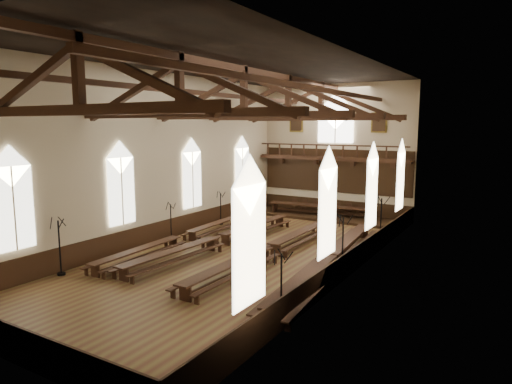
# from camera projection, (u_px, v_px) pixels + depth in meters

# --- Properties ---
(ground) EXTENTS (26.00, 26.00, 0.00)m
(ground) POSITION_uv_depth(u_px,v_px,m) (244.00, 255.00, 24.48)
(ground) COLOR brown
(ground) RESTS_ON ground
(room_walls) EXTENTS (26.00, 26.00, 26.00)m
(room_walls) POSITION_uv_depth(u_px,v_px,m) (244.00, 134.00, 23.54)
(room_walls) COLOR beige
(room_walls) RESTS_ON ground
(wainscot_band) EXTENTS (12.00, 26.00, 1.20)m
(wainscot_band) POSITION_uv_depth(u_px,v_px,m) (244.00, 244.00, 24.39)
(wainscot_band) COLOR #331C0F
(wainscot_band) RESTS_ON ground
(side_windows) EXTENTS (11.85, 19.80, 4.50)m
(side_windows) POSITION_uv_depth(u_px,v_px,m) (244.00, 186.00, 23.94)
(side_windows) COLOR white
(side_windows) RESTS_ON room_walls
(end_window) EXTENTS (2.80, 0.12, 3.80)m
(end_window) POSITION_uv_depth(u_px,v_px,m) (336.00, 121.00, 34.38)
(end_window) COLOR white
(end_window) RESTS_ON room_walls
(minstrels_gallery) EXTENTS (11.80, 1.24, 3.70)m
(minstrels_gallery) POSITION_uv_depth(u_px,v_px,m) (333.00, 165.00, 34.65)
(minstrels_gallery) COLOR #3A2012
(minstrels_gallery) RESTS_ON room_walls
(portraits) EXTENTS (7.75, 0.09, 1.45)m
(portraits) POSITION_uv_depth(u_px,v_px,m) (336.00, 123.00, 34.39)
(portraits) COLOR brown
(portraits) RESTS_ON room_walls
(roof_trusses) EXTENTS (11.70, 25.70, 2.80)m
(roof_trusses) POSITION_uv_depth(u_px,v_px,m) (244.00, 99.00, 23.29)
(roof_trusses) COLOR #3A2012
(roof_trusses) RESTS_ON room_walls
(refectory_row_a) EXTENTS (1.60, 13.67, 0.67)m
(refectory_row_a) POSITION_uv_depth(u_px,v_px,m) (183.00, 237.00, 26.50)
(refectory_row_a) COLOR #3A2012
(refectory_row_a) RESTS_ON ground
(refectory_row_b) EXTENTS (1.81, 14.21, 0.72)m
(refectory_row_b) POSITION_uv_depth(u_px,v_px,m) (219.00, 239.00, 25.81)
(refectory_row_b) COLOR #3A2012
(refectory_row_b) RESTS_ON ground
(refectory_row_c) EXTENTS (1.53, 14.25, 0.73)m
(refectory_row_c) POSITION_uv_depth(u_px,v_px,m) (270.00, 249.00, 23.73)
(refectory_row_c) COLOR #3A2012
(refectory_row_c) RESTS_ON ground
(refectory_row_d) EXTENTS (2.24, 14.79, 0.78)m
(refectory_row_d) POSITION_uv_depth(u_px,v_px,m) (330.00, 258.00, 21.89)
(refectory_row_d) COLOR #3A2012
(refectory_row_d) RESTS_ON ground
(dais) EXTENTS (11.40, 2.83, 0.19)m
(dais) POSITION_uv_depth(u_px,v_px,m) (322.00, 217.00, 34.32)
(dais) COLOR #331C0F
(dais) RESTS_ON ground
(high_table) EXTENTS (8.28, 1.79, 0.77)m
(high_table) POSITION_uv_depth(u_px,v_px,m) (322.00, 207.00, 34.21)
(high_table) COLOR #3A2012
(high_table) RESTS_ON dais
(high_chairs) EXTENTS (5.82, 0.42, 0.96)m
(high_chairs) POSITION_uv_depth(u_px,v_px,m) (326.00, 207.00, 34.90)
(high_chairs) COLOR #3A2012
(high_chairs) RESTS_ON dais
(candelabrum_left_near) EXTENTS (0.79, 0.83, 2.74)m
(candelabrum_left_near) POSITION_uv_depth(u_px,v_px,m) (60.00, 258.00, 21.09)
(candelabrum_left_near) COLOR black
(candelabrum_left_near) RESTS_ON ground
(candelabrum_left_mid) EXTENTS (0.69, 0.69, 2.33)m
(candelabrum_left_mid) POSITION_uv_depth(u_px,v_px,m) (171.00, 229.00, 27.59)
(candelabrum_left_mid) COLOR black
(candelabrum_left_mid) RESTS_ON ground
(candelabrum_left_far) EXTENTS (0.64, 0.72, 2.35)m
(candelabrum_left_far) POSITION_uv_depth(u_px,v_px,m) (221.00, 214.00, 31.98)
(candelabrum_left_far) COLOR black
(candelabrum_left_far) RESTS_ON ground
(candelabrum_right_near) EXTENTS (0.69, 0.80, 2.60)m
(candelabrum_right_near) POSITION_uv_depth(u_px,v_px,m) (281.00, 299.00, 16.19)
(candelabrum_right_near) COLOR black
(candelabrum_right_near) RESTS_ON ground
(candelabrum_right_mid) EXTENTS (0.86, 0.82, 2.84)m
(candelabrum_right_mid) POSITION_uv_depth(u_px,v_px,m) (342.00, 255.00, 21.39)
(candelabrum_right_mid) COLOR black
(candelabrum_right_mid) RESTS_ON ground
(candelabrum_right_far) EXTENTS (0.79, 0.87, 2.85)m
(candelabrum_right_far) POSITION_uv_depth(u_px,v_px,m) (380.00, 229.00, 26.78)
(candelabrum_right_far) COLOR black
(candelabrum_right_far) RESTS_ON ground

